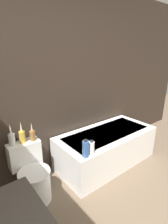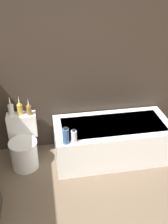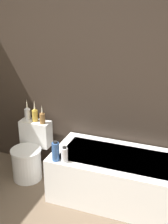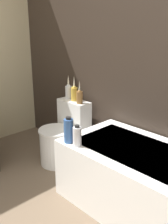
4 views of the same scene
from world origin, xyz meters
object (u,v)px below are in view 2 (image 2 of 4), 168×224
(toilet, at_px, (24,145))
(shampoo_bottle_short, at_px, (74,136))
(vase_bronze, at_px, (29,109))
(shampoo_bottle_tall, at_px, (66,136))
(vase_gold, at_px, (11,108))
(vase_silver, at_px, (20,108))
(bathtub, at_px, (112,140))

(toilet, height_order, shampoo_bottle_short, shampoo_bottle_short)
(vase_bronze, bearing_deg, shampoo_bottle_short, -44.45)
(vase_bronze, distance_m, shampoo_bottle_short, 0.75)
(toilet, xyz_separation_m, shampoo_bottle_tall, (0.54, -0.36, 0.34))
(toilet, height_order, vase_bronze, vase_bronze)
(shampoo_bottle_short, bearing_deg, vase_gold, 143.48)
(shampoo_bottle_tall, distance_m, shampoo_bottle_short, 0.10)
(vase_silver, xyz_separation_m, shampoo_bottle_short, (0.64, -0.54, -0.15))
(bathtub, height_order, vase_bronze, vase_bronze)
(bathtub, bearing_deg, vase_bronze, 169.06)
(bathtub, relative_size, shampoo_bottle_tall, 7.01)
(vase_bronze, relative_size, shampoo_bottle_short, 1.35)
(vase_gold, relative_size, vase_silver, 0.96)
(vase_gold, height_order, shampoo_bottle_tall, vase_gold)
(shampoo_bottle_tall, bearing_deg, vase_silver, 134.60)
(bathtub, distance_m, vase_silver, 1.33)
(toilet, xyz_separation_m, vase_gold, (-0.12, 0.21, 0.46))
(shampoo_bottle_short, bearing_deg, bathtub, 27.80)
(shampoo_bottle_tall, bearing_deg, vase_gold, 139.27)
(bathtub, bearing_deg, shampoo_bottle_short, -152.20)
(vase_gold, distance_m, shampoo_bottle_tall, 0.88)
(vase_gold, relative_size, shampoo_bottle_short, 1.47)
(vase_silver, xyz_separation_m, vase_bronze, (0.12, -0.03, -0.01))
(vase_gold, bearing_deg, shampoo_bottle_short, -36.52)
(shampoo_bottle_tall, bearing_deg, shampoo_bottle_short, 3.98)
(toilet, distance_m, vase_bronze, 0.50)
(bathtub, xyz_separation_m, shampoo_bottle_tall, (-0.67, -0.31, 0.37))
(vase_gold, bearing_deg, toilet, -60.90)
(vase_silver, distance_m, vase_bronze, 0.12)
(vase_silver, xyz_separation_m, shampoo_bottle_tall, (0.54, -0.55, -0.13))
(toilet, bearing_deg, shampoo_bottle_short, -28.71)
(bathtub, relative_size, shampoo_bottle_short, 8.77)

